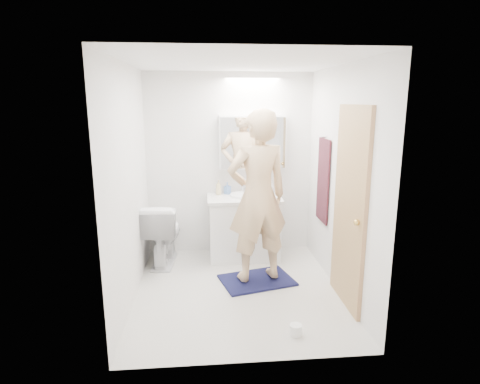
{
  "coord_description": "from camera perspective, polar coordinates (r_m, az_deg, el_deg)",
  "views": [
    {
      "loc": [
        -0.34,
        -4.02,
        2.03
      ],
      "look_at": [
        0.05,
        0.25,
        1.05
      ],
      "focal_mm": 29.79,
      "sensor_mm": 36.0,
      "label": 1
    }
  ],
  "objects": [
    {
      "name": "wall_left",
      "position": [
        4.17,
        -15.61,
        0.92
      ],
      "size": [
        0.0,
        2.5,
        2.5
      ],
      "primitive_type": "plane",
      "rotation": [
        1.57,
        0.0,
        1.57
      ],
      "color": "white",
      "rests_on": "floor"
    },
    {
      "name": "countertop",
      "position": [
        5.16,
        0.59,
        -0.91
      ],
      "size": [
        0.95,
        0.58,
        0.04
      ],
      "primitive_type": "cube",
      "color": "white",
      "rests_on": "vanity_cabinet"
    },
    {
      "name": "sink_basin",
      "position": [
        5.18,
        0.56,
        -0.45
      ],
      "size": [
        0.36,
        0.36,
        0.03
      ],
      "primitive_type": "cylinder",
      "color": "white",
      "rests_on": "countertop"
    },
    {
      "name": "bath_rug",
      "position": [
        4.71,
        2.44,
        -12.5
      ],
      "size": [
        0.91,
        0.73,
        0.02
      ],
      "primitive_type": "cube",
      "rotation": [
        0.0,
        0.0,
        0.26
      ],
      "color": "#14133C",
      "rests_on": "floor"
    },
    {
      "name": "toilet",
      "position": [
        5.16,
        -11.06,
        -5.76
      ],
      "size": [
        0.51,
        0.82,
        0.8
      ],
      "primitive_type": "imported",
      "rotation": [
        0.0,
        0.0,
        3.07
      ],
      "color": "white",
      "rests_on": "floor"
    },
    {
      "name": "mirror_panel",
      "position": [
        5.18,
        1.92,
        7.02
      ],
      "size": [
        0.84,
        0.01,
        0.66
      ],
      "primitive_type": "cube",
      "color": "silver",
      "rests_on": "medicine_cabinet"
    },
    {
      "name": "wall_right",
      "position": [
        4.35,
        14.24,
        1.47
      ],
      "size": [
        0.0,
        2.5,
        2.5
      ],
      "primitive_type": "plane",
      "rotation": [
        1.57,
        0.0,
        -1.57
      ],
      "color": "white",
      "rests_on": "floor"
    },
    {
      "name": "wall_back",
      "position": [
        5.34,
        -1.51,
        3.95
      ],
      "size": [
        2.5,
        0.0,
        2.5
      ],
      "primitive_type": "plane",
      "rotation": [
        1.57,
        0.0,
        0.0
      ],
      "color": "white",
      "rests_on": "floor"
    },
    {
      "name": "door",
      "position": [
        4.06,
        15.43,
        -2.28
      ],
      "size": [
        0.04,
        0.8,
        2.0
      ],
      "primitive_type": "cube",
      "color": "tan",
      "rests_on": "wall_right"
    },
    {
      "name": "wall_front",
      "position": [
        2.91,
        1.69,
        -3.74
      ],
      "size": [
        2.5,
        0.0,
        2.5
      ],
      "primitive_type": "plane",
      "rotation": [
        -1.57,
        0.0,
        0.0
      ],
      "color": "white",
      "rests_on": "floor"
    },
    {
      "name": "floor",
      "position": [
        4.51,
        -0.36,
        -13.84
      ],
      "size": [
        2.5,
        2.5,
        0.0
      ],
      "primitive_type": "plane",
      "color": "silver",
      "rests_on": "ground"
    },
    {
      "name": "towel_hook",
      "position": [
        4.79,
        11.95,
        7.71
      ],
      "size": [
        0.07,
        0.02,
        0.02
      ],
      "primitive_type": "cylinder",
      "rotation": [
        0.0,
        1.57,
        0.0
      ],
      "color": "silver",
      "rests_on": "wall_right"
    },
    {
      "name": "person",
      "position": [
        4.38,
        2.56,
        -0.7
      ],
      "size": [
        0.79,
        0.62,
        1.91
      ],
      "primitive_type": "imported",
      "rotation": [
        0.0,
        0.0,
        3.4
      ],
      "color": "#D8B182",
      "rests_on": "bath_rug"
    },
    {
      "name": "towel",
      "position": [
        4.87,
        11.81,
        1.61
      ],
      "size": [
        0.02,
        0.42,
        1.0
      ],
      "primitive_type": "cube",
      "color": "black",
      "rests_on": "wall_right"
    },
    {
      "name": "door_knob",
      "position": [
        3.79,
        16.38,
        -4.21
      ],
      "size": [
        0.06,
        0.06,
        0.06
      ],
      "primitive_type": "sphere",
      "color": "gold",
      "rests_on": "door"
    },
    {
      "name": "soap_bottle_a",
      "position": [
        5.25,
        -3.09,
        0.67
      ],
      "size": [
        0.1,
        0.1,
        0.2
      ],
      "primitive_type": "imported",
      "rotation": [
        0.0,
        0.0,
        0.33
      ],
      "color": "beige",
      "rests_on": "countertop"
    },
    {
      "name": "toothbrush_cup",
      "position": [
        5.33,
        3.16,
        0.29
      ],
      "size": [
        0.12,
        0.12,
        0.1
      ],
      "primitive_type": "imported",
      "rotation": [
        0.0,
        0.0,
        0.08
      ],
      "color": "#3853A8",
      "rests_on": "countertop"
    },
    {
      "name": "faucet",
      "position": [
        5.35,
        0.35,
        0.69
      ],
      "size": [
        0.02,
        0.02,
        0.16
      ],
      "primitive_type": "cylinder",
      "color": "silver",
      "rests_on": "countertop"
    },
    {
      "name": "ceiling",
      "position": [
        4.05,
        -0.41,
        18.13
      ],
      "size": [
        2.5,
        2.5,
        0.0
      ],
      "primitive_type": "plane",
      "rotation": [
        3.14,
        0.0,
        0.0
      ],
      "color": "white",
      "rests_on": "floor"
    },
    {
      "name": "vanity_cabinet",
      "position": [
        5.27,
        0.58,
        -5.24
      ],
      "size": [
        0.9,
        0.55,
        0.78
      ],
      "primitive_type": "cube",
      "color": "white",
      "rests_on": "floor"
    },
    {
      "name": "soap_bottle_b",
      "position": [
        5.29,
        -1.82,
        0.55
      ],
      "size": [
        0.1,
        0.1,
        0.16
      ],
      "primitive_type": "imported",
      "rotation": [
        0.0,
        0.0,
        -0.78
      ],
      "color": "#5D86C8",
      "rests_on": "countertop"
    },
    {
      "name": "medicine_cabinet",
      "position": [
        5.26,
        1.82,
        7.1
      ],
      "size": [
        0.88,
        0.14,
        0.7
      ],
      "primitive_type": "cube",
      "color": "white",
      "rests_on": "wall_back"
    },
    {
      "name": "toilet_paper_roll",
      "position": [
        3.77,
        7.98,
        -18.98
      ],
      "size": [
        0.11,
        0.11,
        0.1
      ],
      "primitive_type": "cylinder",
      "color": "white",
      "rests_on": "floor"
    }
  ]
}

